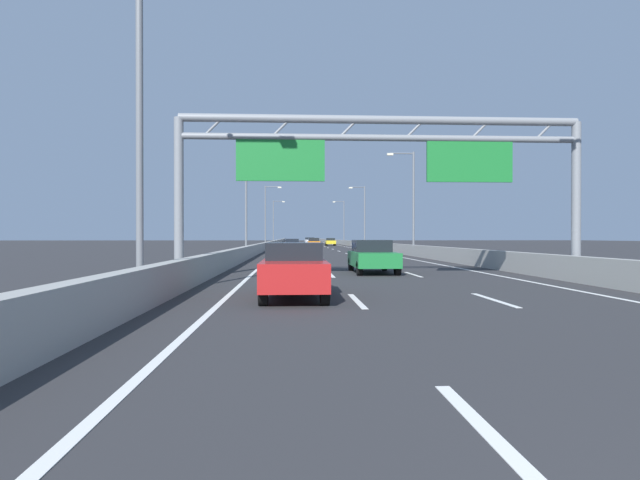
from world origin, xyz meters
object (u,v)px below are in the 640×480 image
(streetlamp_left_mid, at_px, (249,196))
(red_car, at_px, (294,270))
(streetlamp_right_mid, at_px, (411,196))
(streetlamp_left_distant, at_px, (274,219))
(sign_gantry, at_px, (380,156))
(green_car, at_px, (372,256))
(blue_car, at_px, (292,244))
(yellow_car, at_px, (330,242))
(silver_car, at_px, (309,241))
(streetlamp_right_distant, at_px, (343,220))
(orange_car, at_px, (314,242))
(streetlamp_left_far, at_px, (267,212))
(streetlamp_left_near, at_px, (148,102))
(streetlamp_right_far, at_px, (363,213))
(white_car, at_px, (310,241))

(streetlamp_left_mid, distance_m, red_car, 33.29)
(streetlamp_right_mid, bearing_deg, streetlamp_left_distant, 103.05)
(sign_gantry, height_order, green_car, sign_gantry)
(streetlamp_left_distant, xyz_separation_m, blue_car, (3.93, -45.36, -4.68))
(red_car, bearing_deg, yellow_car, 85.08)
(streetlamp_left_mid, height_order, silver_car, streetlamp_left_mid)
(green_car, bearing_deg, silver_car, 90.09)
(streetlamp_right_mid, distance_m, streetlamp_right_distant, 64.41)
(orange_car, bearing_deg, streetlamp_left_distant, 103.58)
(streetlamp_left_far, bearing_deg, yellow_car, 54.39)
(streetlamp_left_near, relative_size, streetlamp_right_mid, 1.00)
(streetlamp_left_mid, distance_m, streetlamp_left_distant, 64.41)
(green_car, bearing_deg, streetlamp_right_far, 82.56)
(streetlamp_right_distant, bearing_deg, white_car, -137.26)
(green_car, bearing_deg, red_car, -111.24)
(white_car, xyz_separation_m, blue_car, (-3.64, -38.56, -0.04))
(silver_car, bearing_deg, red_car, -92.03)
(streetlamp_left_distant, bearing_deg, green_car, -85.01)
(orange_car, xyz_separation_m, silver_car, (0.22, 31.22, 0.03))
(streetlamp_left_near, height_order, streetlamp_right_far, same)
(green_car, height_order, silver_car, green_car)
(streetlamp_left_mid, height_order, orange_car, streetlamp_left_mid)
(streetlamp_left_far, xyz_separation_m, yellow_car, (10.95, 15.29, -4.67))
(red_car, bearing_deg, streetlamp_left_far, 93.57)
(streetlamp_right_distant, xyz_separation_m, blue_car, (-11.00, -45.36, -4.68))
(silver_car, bearing_deg, streetlamp_right_mid, -83.54)
(orange_car, xyz_separation_m, blue_car, (-3.38, -15.11, -0.03))
(streetlamp_right_distant, distance_m, silver_car, 8.78)
(silver_car, bearing_deg, streetlamp_left_near, -94.41)
(streetlamp_left_far, relative_size, streetlamp_right_far, 1.00)
(sign_gantry, height_order, streetlamp_right_mid, streetlamp_right_mid)
(streetlamp_left_distant, relative_size, green_car, 2.25)
(streetlamp_left_near, height_order, white_car, streetlamp_left_near)
(sign_gantry, relative_size, green_car, 3.77)
(streetlamp_right_mid, distance_m, streetlamp_left_distant, 66.12)
(white_car, bearing_deg, sign_gantry, -90.11)
(streetlamp_right_far, bearing_deg, orange_car, 165.66)
(blue_car, relative_size, yellow_car, 1.09)
(streetlamp_right_mid, relative_size, yellow_car, 2.28)
(streetlamp_left_distant, relative_size, blue_car, 2.09)
(streetlamp_right_mid, height_order, streetlamp_right_distant, same)
(streetlamp_left_distant, xyz_separation_m, streetlamp_right_distant, (14.93, 0.00, 0.00))
(streetlamp_left_near, height_order, green_car, streetlamp_left_near)
(white_car, bearing_deg, silver_car, 90.35)
(streetlamp_right_mid, relative_size, silver_car, 2.20)
(streetlamp_right_distant, bearing_deg, red_car, -96.39)
(white_car, distance_m, blue_car, 38.73)
(sign_gantry, distance_m, silver_car, 92.42)
(streetlamp_left_mid, bearing_deg, streetlamp_left_near, -90.00)
(streetlamp_left_near, relative_size, streetlamp_right_distant, 1.00)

